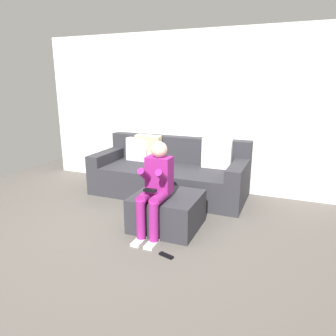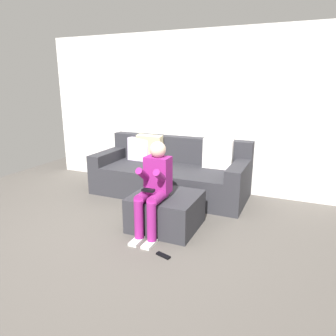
{
  "view_description": "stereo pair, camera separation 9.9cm",
  "coord_description": "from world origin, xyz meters",
  "px_view_note": "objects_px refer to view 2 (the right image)",
  "views": [
    {
      "loc": [
        1.7,
        -2.58,
        1.71
      ],
      "look_at": [
        0.15,
        1.21,
        0.59
      ],
      "focal_mm": 33.54,
      "sensor_mm": 36.0,
      "label": 1
    },
    {
      "loc": [
        1.79,
        -2.54,
        1.71
      ],
      "look_at": [
        0.15,
        1.21,
        0.59
      ],
      "focal_mm": 33.54,
      "sensor_mm": 36.0,
      "label": 2
    }
  ],
  "objects_px": {
    "couch_sectional": "(171,174)",
    "remote_near_ottoman": "(163,255)",
    "person_seated": "(154,185)",
    "ottoman": "(166,211)"
  },
  "relations": [
    {
      "from": "couch_sectional",
      "to": "person_seated",
      "type": "distance_m",
      "value": 1.42
    },
    {
      "from": "couch_sectional",
      "to": "ottoman",
      "type": "height_order",
      "value": "couch_sectional"
    },
    {
      "from": "ottoman",
      "to": "person_seated",
      "type": "xyz_separation_m",
      "value": [
        -0.06,
        -0.2,
        0.38
      ]
    },
    {
      "from": "remote_near_ottoman",
      "to": "person_seated",
      "type": "bearing_deg",
      "value": 142.1
    },
    {
      "from": "couch_sectional",
      "to": "remote_near_ottoman",
      "type": "xyz_separation_m",
      "value": [
        0.67,
        -1.78,
        -0.31
      ]
    },
    {
      "from": "couch_sectional",
      "to": "ottoman",
      "type": "relative_size",
      "value": 3.06
    },
    {
      "from": "couch_sectional",
      "to": "person_seated",
      "type": "height_order",
      "value": "person_seated"
    },
    {
      "from": "ottoman",
      "to": "remote_near_ottoman",
      "type": "xyz_separation_m",
      "value": [
        0.25,
        -0.63,
        -0.2
      ]
    },
    {
      "from": "ottoman",
      "to": "person_seated",
      "type": "distance_m",
      "value": 0.44
    },
    {
      "from": "couch_sectional",
      "to": "remote_near_ottoman",
      "type": "distance_m",
      "value": 1.93
    }
  ]
}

